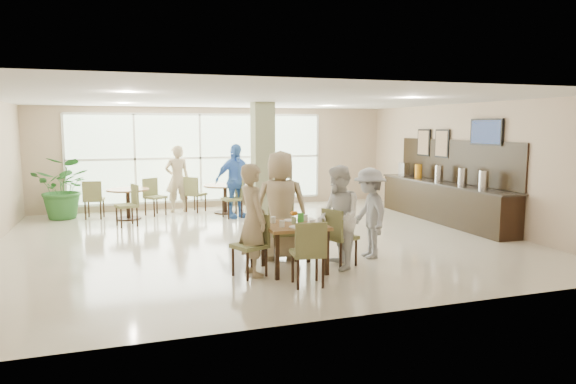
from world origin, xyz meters
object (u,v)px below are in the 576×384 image
object	(u,v)px
round_table_left	(128,197)
buffet_counter	(443,199)
main_table	(294,230)
teen_standing	(370,213)
potted_plant	(64,188)
teen_left	(253,220)
round_table_right	(225,191)
adult_standing	(177,179)
teen_far	(281,206)
adult_b	(257,184)
adult_a	(235,181)
teen_right	(338,217)

from	to	relation	value
round_table_left	buffet_counter	xyz separation A→B (m)	(7.19, -2.70, -0.00)
main_table	teen_standing	bearing A→B (deg)	13.90
potted_plant	teen_left	bearing A→B (deg)	-62.63
buffet_counter	teen_left	bearing A→B (deg)	-151.92
round_table_left	round_table_right	distance (m)	2.46
potted_plant	teen_standing	bearing A→B (deg)	-47.02
adult_standing	teen_standing	bearing A→B (deg)	108.93
round_table_right	teen_far	size ratio (longest dim) A/B	0.61
round_table_right	adult_b	world-z (taller)	adult_b
round_table_right	adult_a	world-z (taller)	adult_a
round_table_right	adult_b	xyz separation A→B (m)	(0.86, 0.00, 0.16)
adult_b	round_table_left	bearing A→B (deg)	-68.28
round_table_left	buffet_counter	size ratio (longest dim) A/B	0.22
teen_standing	adult_b	distance (m)	5.41
round_table_left	round_table_right	xyz separation A→B (m)	(2.45, 0.15, 0.03)
buffet_counter	adult_a	world-z (taller)	buffet_counter
potted_plant	adult_standing	world-z (taller)	adult_standing
teen_far	adult_b	bearing A→B (deg)	-81.35
teen_standing	adult_standing	size ratio (longest dim) A/B	0.88
round_table_left	teen_left	bearing A→B (deg)	-73.00
teen_right	teen_standing	distance (m)	0.93
potted_plant	teen_right	distance (m)	7.76
potted_plant	adult_b	bearing A→B (deg)	-4.85
teen_left	teen_right	xyz separation A→B (m)	(1.39, -0.08, -0.03)
potted_plant	adult_standing	bearing A→B (deg)	2.60
teen_left	adult_standing	size ratio (longest dim) A/B	0.97
teen_standing	teen_far	bearing A→B (deg)	-99.07
round_table_right	teen_right	bearing A→B (deg)	-83.59
teen_right	adult_standing	size ratio (longest dim) A/B	0.94
main_table	potted_plant	size ratio (longest dim) A/B	0.62
potted_plant	adult_standing	distance (m)	2.77
teen_far	adult_b	world-z (taller)	teen_far
teen_left	potted_plant	bearing A→B (deg)	16.07
teen_far	teen_standing	bearing A→B (deg)	-174.54
potted_plant	adult_a	bearing A→B (deg)	-16.44
teen_far	teen_right	distance (m)	1.09
teen_far	teen_right	world-z (taller)	teen_far
main_table	round_table_left	xyz separation A→B (m)	(-2.39, 5.60, -0.10)
teen_left	teen_standing	xyz separation A→B (m)	(2.19, 0.40, -0.08)
potted_plant	adult_a	distance (m)	4.21
round_table_right	adult_standing	size ratio (longest dim) A/B	0.64
adult_a	main_table	bearing A→B (deg)	-107.07
main_table	adult_b	xyz separation A→B (m)	(0.93, 5.75, 0.09)
teen_left	teen_right	size ratio (longest dim) A/B	1.03
teen_standing	potted_plant	bearing A→B (deg)	-132.62
teen_left	round_table_left	bearing A→B (deg)	5.69
potted_plant	adult_standing	size ratio (longest dim) A/B	0.86
round_table_left	adult_standing	bearing A→B (deg)	28.18
round_table_left	teen_standing	size ratio (longest dim) A/B	0.65
buffet_counter	teen_right	distance (m)	5.07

